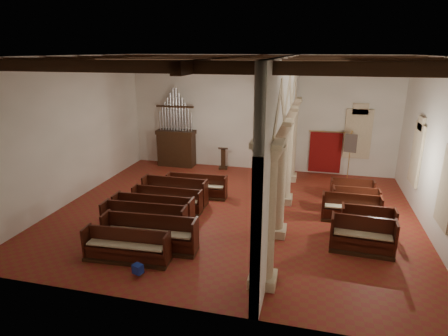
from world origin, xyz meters
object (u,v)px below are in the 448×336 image
at_px(nave_pew_0, 127,251).
at_px(aisle_pew_0, 362,240).
at_px(processional_banner, 348,165).
at_px(pipe_organ, 176,142).
at_px(lectern, 223,160).

distance_m(nave_pew_0, aisle_pew_0, 7.40).
relative_size(processional_banner, aisle_pew_0, 1.27).
xyz_separation_m(pipe_organ, aisle_pew_0, (9.12, -7.49, -0.98)).
height_order(processional_banner, aisle_pew_0, processional_banner).
relative_size(pipe_organ, aisle_pew_0, 2.18).
bearing_deg(pipe_organ, aisle_pew_0, -39.41).
height_order(pipe_organ, nave_pew_0, pipe_organ).
bearing_deg(nave_pew_0, processional_banner, 49.90).
distance_m(pipe_organ, processional_banner, 9.15).
height_order(processional_banner, nave_pew_0, processional_banner).
distance_m(pipe_organ, aisle_pew_0, 11.84).
xyz_separation_m(pipe_organ, lectern, (2.68, -0.01, -0.85)).
xyz_separation_m(processional_banner, nave_pew_0, (-7.04, -9.32, -0.49)).
bearing_deg(processional_banner, aisle_pew_0, -74.79).
distance_m(lectern, nave_pew_0, 9.80).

